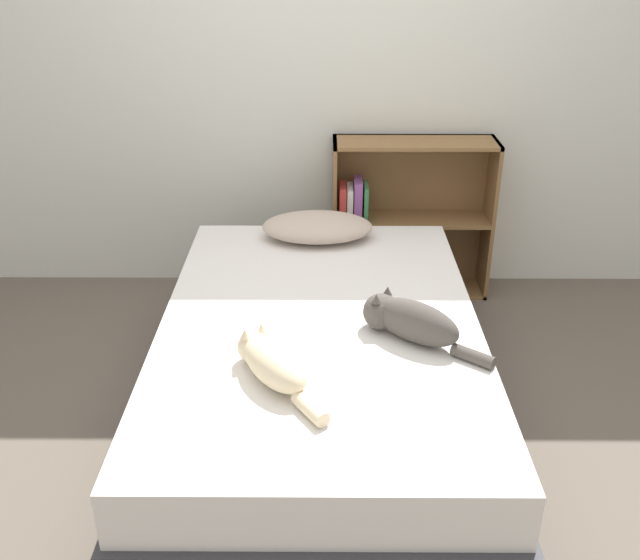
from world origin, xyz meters
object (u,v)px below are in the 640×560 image
Objects in this scene: pillow at (317,227)px; cat_light at (272,362)px; bed at (320,373)px; bookshelf at (405,214)px; cat_dark at (408,320)px.

pillow is 1.21× the size of cat_light.
bed is 2.28× the size of bookshelf.
cat_dark is (0.33, -0.13, 0.32)m from bed.
bookshelf reaches higher than bed.
pillow is 0.99m from cat_dark.
cat_dark is (0.49, 0.27, 0.01)m from cat_light.
bed is 0.48m from cat_dark.
bed is 4.45× the size of cat_light.
cat_light reaches higher than bed.
pillow is at bearing -40.44° from cat_light.
bookshelf reaches higher than cat_light.
bed is at bearing -110.40° from bookshelf.
cat_light is at bearing -111.77° from bed.
bookshelf reaches higher than pillow.
bed is 3.68× the size of pillow.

